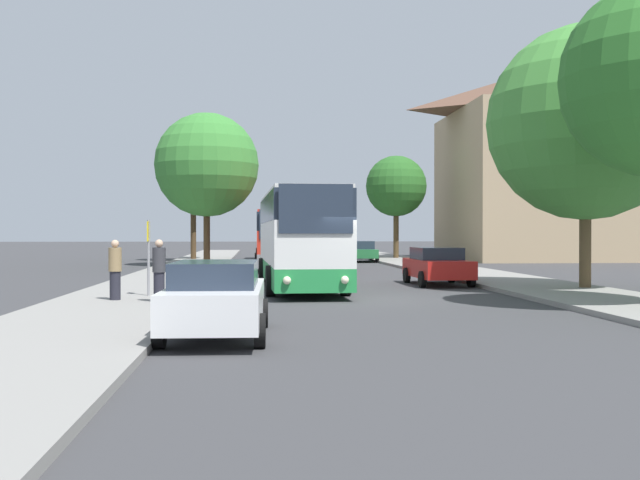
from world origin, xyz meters
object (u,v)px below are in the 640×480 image
object	(u,v)px
parked_car_left_curb	(216,297)
bus_stop_sign	(148,248)
bus_middle	(281,239)
bus_rear	(276,235)
tree_right_mid	(396,186)
tree_right_far	(586,123)
parked_car_right_near	(437,265)
pedestrian_waiting_near	(159,270)
pedestrian_waiting_far	(115,270)
tree_left_near	(193,175)
parked_car_right_far	(361,251)
tree_left_far	(207,165)
bus_front	(299,238)

from	to	relation	value
parked_car_left_curb	bus_stop_sign	size ratio (longest dim) A/B	2.07
bus_middle	bus_rear	distance (m)	12.90
tree_right_mid	tree_right_far	distance (m)	30.65
bus_rear	tree_right_mid	bearing A→B (deg)	6.67
parked_car_right_near	bus_middle	bearing A→B (deg)	-67.75
parked_car_left_curb	pedestrian_waiting_near	bearing A→B (deg)	108.92
tree_right_far	bus_stop_sign	bearing A→B (deg)	-171.64
bus_rear	pedestrian_waiting_far	distance (m)	33.79
bus_stop_sign	tree_left_near	distance (m)	32.03
parked_car_right_far	tree_right_far	world-z (taller)	tree_right_far
tree_left_near	parked_car_left_curb	bearing A→B (deg)	-84.62
parked_car_right_far	tree_right_mid	bearing A→B (deg)	-128.22
parked_car_left_curb	pedestrian_waiting_far	xyz separation A→B (m)	(-3.19, 6.77, 0.22)
pedestrian_waiting_far	parked_car_right_near	bearing A→B (deg)	-128.90
bus_stop_sign	tree_left_far	bearing A→B (deg)	89.48
pedestrian_waiting_far	tree_right_mid	size ratio (longest dim) A/B	0.22
parked_car_right_near	tree_left_far	distance (m)	20.86
bus_stop_sign	pedestrian_waiting_near	size ratio (longest dim) A/B	1.34
bus_front	tree_right_mid	world-z (taller)	tree_right_mid
parked_car_left_curb	tree_left_near	bearing A→B (deg)	97.10
bus_stop_sign	parked_car_right_near	bearing A→B (deg)	29.74
parked_car_right_far	tree_right_mid	xyz separation A→B (m)	(3.20, 3.79, 4.78)
pedestrian_waiting_far	tree_right_far	xyz separation A→B (m)	(15.31, 3.55, 4.84)
parked_car_left_curb	parked_car_right_far	world-z (taller)	parked_car_left_curb
parked_car_right_near	bus_front	bearing A→B (deg)	13.08
bus_front	parked_car_right_near	distance (m)	5.77
parked_car_right_near	parked_car_right_far	xyz separation A→B (m)	(0.24, 23.11, -0.01)
bus_stop_sign	pedestrian_waiting_near	bearing A→B (deg)	-74.60
bus_front	bus_stop_sign	distance (m)	6.58
parked_car_right_near	pedestrian_waiting_near	world-z (taller)	pedestrian_waiting_near
parked_car_left_curb	bus_stop_sign	bearing A→B (deg)	108.46
parked_car_left_curb	pedestrian_waiting_far	bearing A→B (deg)	116.93
bus_middle	tree_left_near	bearing A→B (deg)	116.32
bus_middle	parked_car_right_far	world-z (taller)	bus_middle
parked_car_left_curb	tree_right_mid	world-z (taller)	tree_right_mid
pedestrian_waiting_near	pedestrian_waiting_far	distance (m)	1.49
bus_rear	tree_left_far	size ratio (longest dim) A/B	1.19
bus_front	tree_left_near	world-z (taller)	tree_left_near
bus_rear	parked_car_right_near	world-z (taller)	bus_rear
bus_middle	pedestrian_waiting_far	world-z (taller)	bus_middle
pedestrian_waiting_far	tree_left_far	distance (m)	25.28
tree_left_far	parked_car_right_far	bearing A→B (deg)	28.81
bus_middle	bus_rear	world-z (taller)	bus_rear
bus_front	tree_right_mid	distance (m)	29.90
bus_rear	bus_stop_sign	world-z (taller)	bus_rear
bus_stop_sign	tree_left_near	world-z (taller)	tree_left_near
tree_left_far	bus_middle	bearing A→B (deg)	-44.23
parked_car_right_near	tree_right_mid	size ratio (longest dim) A/B	0.56
tree_right_far	pedestrian_waiting_far	bearing A→B (deg)	-166.93
bus_rear	tree_left_far	world-z (taller)	tree_left_far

